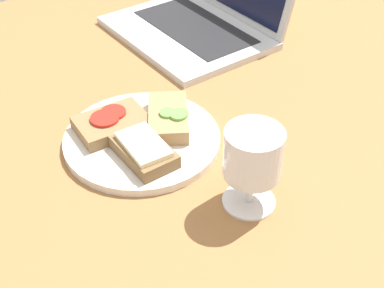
{
  "coord_description": "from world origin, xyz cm",
  "views": [
    {
      "loc": [
        50.69,
        -36.01,
        55.47
      ],
      "look_at": [
        3.57,
        -1.28,
        8.0
      ],
      "focal_mm": 50.0,
      "sensor_mm": 36.0,
      "label": 1
    }
  ],
  "objects_px": {
    "sandwich_with_tomato": "(112,123)",
    "wine_glass": "(253,157)",
    "sandwich_with_cheese": "(144,150)",
    "plate": "(142,139)",
    "sandwich_with_cucumber": "(168,117)",
    "laptop": "(204,12)"
  },
  "relations": [
    {
      "from": "sandwich_with_tomato",
      "to": "wine_glass",
      "type": "xyz_separation_m",
      "value": [
        0.24,
        0.08,
        0.06
      ]
    },
    {
      "from": "sandwich_with_tomato",
      "to": "sandwich_with_cheese",
      "type": "relative_size",
      "value": 1.12
    },
    {
      "from": "plate",
      "to": "sandwich_with_tomato",
      "type": "height_order",
      "value": "sandwich_with_tomato"
    },
    {
      "from": "sandwich_with_tomato",
      "to": "sandwich_with_cucumber",
      "type": "xyz_separation_m",
      "value": [
        0.04,
        0.08,
        0.0
      ]
    },
    {
      "from": "plate",
      "to": "sandwich_with_cheese",
      "type": "xyz_separation_m",
      "value": [
        0.05,
        -0.02,
        0.02
      ]
    },
    {
      "from": "plate",
      "to": "sandwich_with_cucumber",
      "type": "xyz_separation_m",
      "value": [
        -0.0,
        0.05,
        0.02
      ]
    },
    {
      "from": "laptop",
      "to": "plate",
      "type": "bearing_deg",
      "value": -51.49
    },
    {
      "from": "sandwich_with_cheese",
      "to": "wine_glass",
      "type": "bearing_deg",
      "value": 25.25
    },
    {
      "from": "sandwich_with_tomato",
      "to": "wine_glass",
      "type": "distance_m",
      "value": 0.26
    },
    {
      "from": "sandwich_with_tomato",
      "to": "sandwich_with_cucumber",
      "type": "relative_size",
      "value": 0.89
    },
    {
      "from": "sandwich_with_cheese",
      "to": "laptop",
      "type": "height_order",
      "value": "laptop"
    },
    {
      "from": "sandwich_with_cucumber",
      "to": "wine_glass",
      "type": "xyz_separation_m",
      "value": [
        0.2,
        -0.0,
        0.06
      ]
    },
    {
      "from": "sandwich_with_cucumber",
      "to": "laptop",
      "type": "height_order",
      "value": "laptop"
    },
    {
      "from": "sandwich_with_cucumber",
      "to": "laptop",
      "type": "bearing_deg",
      "value": 133.51
    },
    {
      "from": "sandwich_with_cucumber",
      "to": "wine_glass",
      "type": "height_order",
      "value": "wine_glass"
    },
    {
      "from": "plate",
      "to": "sandwich_with_tomato",
      "type": "relative_size",
      "value": 2.12
    },
    {
      "from": "sandwich_with_tomato",
      "to": "sandwich_with_cucumber",
      "type": "bearing_deg",
      "value": 61.54
    },
    {
      "from": "plate",
      "to": "wine_glass",
      "type": "bearing_deg",
      "value": 13.64
    },
    {
      "from": "plate",
      "to": "wine_glass",
      "type": "xyz_separation_m",
      "value": [
        0.2,
        0.05,
        0.07
      ]
    },
    {
      "from": "sandwich_with_cheese",
      "to": "wine_glass",
      "type": "xyz_separation_m",
      "value": [
        0.15,
        0.07,
        0.05
      ]
    },
    {
      "from": "sandwich_with_cheese",
      "to": "laptop",
      "type": "xyz_separation_m",
      "value": [
        -0.29,
        0.33,
        0.01
      ]
    },
    {
      "from": "plate",
      "to": "laptop",
      "type": "bearing_deg",
      "value": 128.51
    }
  ]
}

